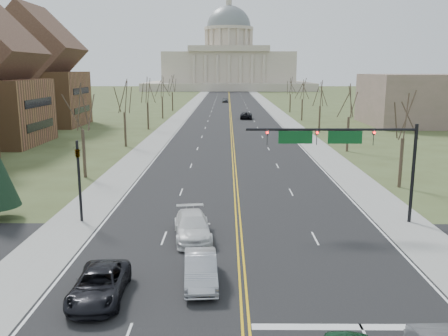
{
  "coord_description": "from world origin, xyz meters",
  "views": [
    {
      "loc": [
        -0.82,
        -19.69,
        10.95
      ],
      "look_at": [
        -1.08,
        18.4,
        3.0
      ],
      "focal_mm": 38.0,
      "sensor_mm": 36.0,
      "label": 1
    }
  ],
  "objects_px": {
    "signal_mast": "(344,144)",
    "car_far_sb": "(225,100)",
    "car_sb_inner_lead": "(201,269)",
    "car_far_nb": "(246,115)",
    "signal_left": "(79,172)",
    "car_sb_outer_lead": "(99,285)",
    "car_sb_inner_second": "(192,226)"
  },
  "relations": [
    {
      "from": "signal_left",
      "to": "car_sb_outer_lead",
      "type": "relative_size",
      "value": 1.15
    },
    {
      "from": "car_sb_inner_second",
      "to": "car_far_nb",
      "type": "relative_size",
      "value": 0.99
    },
    {
      "from": "car_sb_inner_second",
      "to": "car_far_sb",
      "type": "relative_size",
      "value": 1.24
    },
    {
      "from": "signal_left",
      "to": "car_sb_inner_second",
      "type": "xyz_separation_m",
      "value": [
        8.39,
        -3.5,
        -2.89
      ]
    },
    {
      "from": "car_sb_inner_lead",
      "to": "signal_mast",
      "type": "bearing_deg",
      "value": 42.44
    },
    {
      "from": "car_sb_inner_lead",
      "to": "car_far_nb",
      "type": "bearing_deg",
      "value": 81.82
    },
    {
      "from": "signal_mast",
      "to": "car_sb_inner_lead",
      "type": "xyz_separation_m",
      "value": [
        -9.63,
        -10.25,
        -4.97
      ]
    },
    {
      "from": "car_sb_inner_second",
      "to": "car_far_sb",
      "type": "xyz_separation_m",
      "value": [
        1.59,
        131.64,
        -0.04
      ]
    },
    {
      "from": "car_sb_inner_lead",
      "to": "car_far_nb",
      "type": "xyz_separation_m",
      "value": [
        5.65,
        84.07,
        0.01
      ]
    },
    {
      "from": "car_far_sb",
      "to": "car_sb_inner_lead",
      "type": "bearing_deg",
      "value": -88.92
    },
    {
      "from": "signal_left",
      "to": "car_far_sb",
      "type": "height_order",
      "value": "signal_left"
    },
    {
      "from": "car_sb_inner_lead",
      "to": "car_sb_outer_lead",
      "type": "bearing_deg",
      "value": -164.77
    },
    {
      "from": "signal_mast",
      "to": "signal_left",
      "type": "bearing_deg",
      "value": 180.0
    },
    {
      "from": "signal_mast",
      "to": "car_sb_outer_lead",
      "type": "height_order",
      "value": "signal_mast"
    },
    {
      "from": "signal_left",
      "to": "car_sb_inner_second",
      "type": "relative_size",
      "value": 1.07
    },
    {
      "from": "signal_mast",
      "to": "car_far_nb",
      "type": "distance_m",
      "value": 74.1
    },
    {
      "from": "car_far_nb",
      "to": "car_far_sb",
      "type": "bearing_deg",
      "value": -81.98
    },
    {
      "from": "car_sb_outer_lead",
      "to": "car_far_sb",
      "type": "height_order",
      "value": "car_far_sb"
    },
    {
      "from": "car_far_nb",
      "to": "car_far_sb",
      "type": "xyz_separation_m",
      "value": [
        -4.98,
        54.32,
        -0.01
      ]
    },
    {
      "from": "signal_mast",
      "to": "car_sb_inner_second",
      "type": "bearing_deg",
      "value": -161.66
    },
    {
      "from": "signal_left",
      "to": "car_far_nb",
      "type": "relative_size",
      "value": 1.06
    },
    {
      "from": "signal_left",
      "to": "car_sb_inner_second",
      "type": "bearing_deg",
      "value": -22.63
    },
    {
      "from": "signal_mast",
      "to": "car_sb_outer_lead",
      "type": "xyz_separation_m",
      "value": [
        -14.45,
        -11.96,
        -5.02
      ]
    },
    {
      "from": "signal_mast",
      "to": "car_sb_outer_lead",
      "type": "bearing_deg",
      "value": -140.39
    },
    {
      "from": "car_sb_inner_lead",
      "to": "car_far_nb",
      "type": "distance_m",
      "value": 84.26
    },
    {
      "from": "signal_left",
      "to": "car_sb_inner_second",
      "type": "distance_m",
      "value": 9.54
    },
    {
      "from": "car_far_nb",
      "to": "car_far_sb",
      "type": "relative_size",
      "value": 1.25
    },
    {
      "from": "car_far_nb",
      "to": "signal_mast",
      "type": "bearing_deg",
      "value": 95.86
    },
    {
      "from": "signal_mast",
      "to": "car_far_sb",
      "type": "distance_m",
      "value": 128.55
    },
    {
      "from": "signal_left",
      "to": "car_far_sb",
      "type": "xyz_separation_m",
      "value": [
        9.98,
        128.14,
        -2.93
      ]
    },
    {
      "from": "signal_mast",
      "to": "car_sb_inner_lead",
      "type": "bearing_deg",
      "value": -133.23
    },
    {
      "from": "signal_left",
      "to": "car_sb_outer_lead",
      "type": "bearing_deg",
      "value": -69.41
    }
  ]
}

